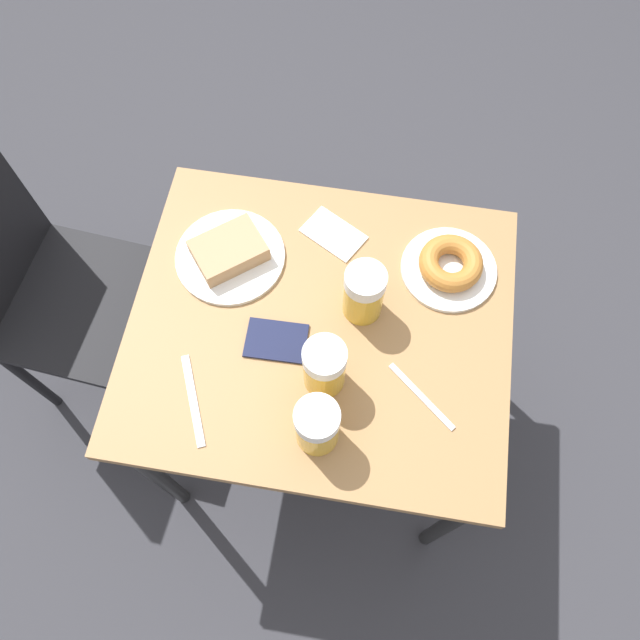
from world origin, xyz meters
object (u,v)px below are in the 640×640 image
plate_with_donut (450,265)px  passport_near_edge (276,341)px  chair (32,278)px  beer_mug_center (364,293)px  plate_with_cake (229,253)px  beer_mug_right (317,426)px  knife (193,400)px  fork (421,396)px  beer_mug_left (324,367)px  napkin_folded (333,234)px

plate_with_donut → passport_near_edge: bearing=123.7°
chair → beer_mug_center: bearing=-87.2°
plate_with_cake → beer_mug_right: (-0.36, -0.25, 0.05)m
plate_with_cake → knife: bearing=179.8°
fork → chair: bearing=78.0°
beer_mug_left → knife: beer_mug_left is taller
chair → plate_with_cake: bearing=-80.1°
beer_mug_left → beer_mug_center: size_ratio=1.00×
plate_with_cake → beer_mug_right: bearing=-144.9°
knife → passport_near_edge: size_ratio=1.44×
plate_with_cake → beer_mug_left: size_ratio=1.69×
plate_with_cake → beer_mug_left: (-0.25, -0.25, 0.05)m
plate_with_donut → passport_near_edge: plate_with_donut is taller
chair → plate_with_donut: size_ratio=4.32×
plate_with_donut → napkin_folded: (0.05, 0.26, -0.02)m
chair → napkin_folded: 0.77m
beer_mug_left → passport_near_edge: size_ratio=1.11×
beer_mug_center → fork: 0.24m
beer_mug_center → fork: beer_mug_center is taller
fork → knife: bearing=100.3°
plate_with_cake → knife: 0.33m
beer_mug_left → beer_mug_center: (0.17, -0.05, 0.00)m
beer_mug_center → plate_with_donut: bearing=-55.1°
fork → passport_near_edge: passport_near_edge is taller
beer_mug_center → plate_with_cake: bearing=75.9°
plate_with_donut → napkin_folded: plate_with_donut is taller
beer_mug_right → napkin_folded: size_ratio=0.90×
knife → beer_mug_center: bearing=-49.9°
beer_mug_left → fork: size_ratio=0.99×
fork → passport_near_edge: 0.32m
chair → knife: chair is taller
napkin_folded → plate_with_cake: bearing=113.9°
beer_mug_right → plate_with_donut: bearing=-28.7°
chair → fork: 1.00m
beer_mug_right → fork: size_ratio=0.99×
chair → beer_mug_left: size_ratio=6.33×
knife → chair: bearing=61.0°
plate_with_donut → fork: bearing=174.1°
beer_mug_left → chair: bearing=75.3°
fork → passport_near_edge: (0.07, 0.31, 0.00)m
chair → beer_mug_center: size_ratio=6.33×
fork → knife: same height
beer_mug_right → napkin_folded: 0.46m
plate_with_cake → beer_mug_right: 0.44m
plate_with_donut → beer_mug_left: 0.37m
plate_with_cake → napkin_folded: (0.10, -0.21, -0.02)m
beer_mug_center → knife: 0.40m
beer_mug_right → knife: bearing=83.4°
beer_mug_center → knife: size_ratio=0.77×
plate_with_cake → plate_with_donut: 0.48m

